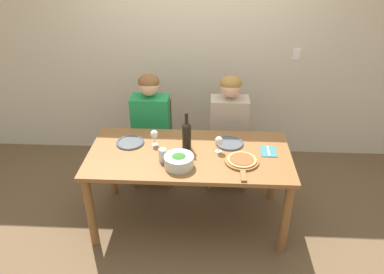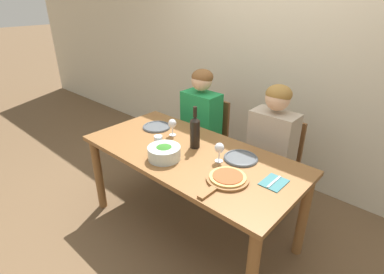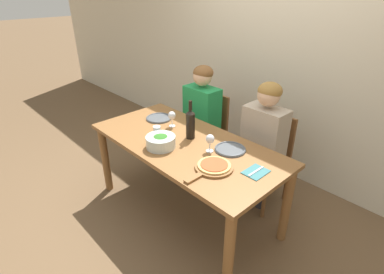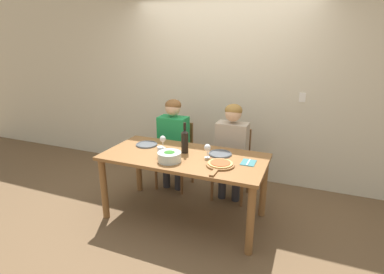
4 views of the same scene
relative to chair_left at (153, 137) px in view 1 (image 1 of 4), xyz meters
name	(u,v)px [view 1 (image 1 of 4)]	position (x,y,z in m)	size (l,w,h in m)	color
ground_plane	(190,218)	(0.43, -0.73, -0.48)	(40.00, 40.00, 0.00)	brown
back_wall	(196,43)	(0.43, 0.59, 0.87)	(10.00, 0.06, 2.70)	beige
dining_table	(189,163)	(0.43, -0.73, 0.16)	(1.77, 0.84, 0.75)	brown
chair_left	(153,137)	(0.00, 0.00, 0.00)	(0.42, 0.42, 0.88)	brown
chair_right	(227,139)	(0.80, 0.00, 0.00)	(0.42, 0.42, 0.88)	brown
person_woman	(151,121)	(0.00, -0.11, 0.26)	(0.47, 0.51, 1.23)	#28282D
person_man	(229,122)	(0.80, -0.11, 0.26)	(0.47, 0.51, 1.23)	#28282D
wine_bottle	(187,134)	(0.40, -0.64, 0.41)	(0.08, 0.08, 0.34)	black
broccoli_bowl	(179,161)	(0.36, -0.93, 0.32)	(0.25, 0.25, 0.11)	silver
dinner_plate_left	(130,142)	(-0.11, -0.59, 0.28)	(0.26, 0.26, 0.02)	#4C5156
dinner_plate_right	(230,143)	(0.79, -0.55, 0.28)	(0.26, 0.26, 0.02)	#4C5156
pizza_on_board	(242,161)	(0.88, -0.85, 0.29)	(0.29, 0.43, 0.04)	brown
wine_glass_left	(154,135)	(0.11, -0.60, 0.37)	(0.07, 0.07, 0.15)	silver
wine_glass_right	(219,141)	(0.69, -0.69, 0.37)	(0.07, 0.07, 0.15)	silver
water_tumbler	(163,155)	(0.22, -0.86, 0.33)	(0.07, 0.07, 0.12)	silver
fork_on_napkin	(268,151)	(1.13, -0.67, 0.27)	(0.14, 0.18, 0.01)	#387075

